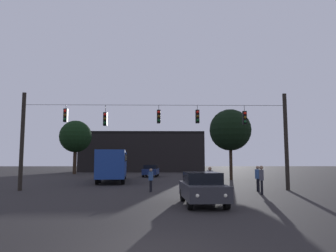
% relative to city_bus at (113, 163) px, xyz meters
% --- Properties ---
extents(ground_plane, '(168.00, 168.00, 0.00)m').
position_rel_city_bus_xyz_m(ground_plane, '(4.41, -0.32, -1.87)').
color(ground_plane, black).
rests_on(ground_plane, ground).
extents(overhead_signal_span, '(18.97, 0.44, 6.89)m').
position_rel_city_bus_xyz_m(overhead_signal_span, '(4.40, -9.77, 2.15)').
color(overhead_signal_span, black).
rests_on(overhead_signal_span, ground).
extents(city_bus, '(3.52, 11.19, 3.00)m').
position_rel_city_bus_xyz_m(city_bus, '(0.00, 0.00, 0.00)').
color(city_bus, navy).
rests_on(city_bus, ground).
extents(car_near_right, '(1.98, 4.40, 1.52)m').
position_rel_city_bus_xyz_m(car_near_right, '(6.81, -17.02, -1.07)').
color(car_near_right, '#2D2D33').
rests_on(car_near_right, ground).
extents(car_far_left, '(2.13, 4.44, 1.52)m').
position_rel_city_bus_xyz_m(car_far_left, '(3.47, 9.05, -1.07)').
color(car_far_left, navy).
rests_on(car_far_left, ground).
extents(pedestrian_crossing_left, '(0.35, 0.42, 1.68)m').
position_rel_city_bus_xyz_m(pedestrian_crossing_left, '(7.87, -12.39, -0.91)').
color(pedestrian_crossing_left, black).
rests_on(pedestrian_crossing_left, ground).
extents(pedestrian_crossing_center, '(0.36, 0.42, 1.76)m').
position_rel_city_bus_xyz_m(pedestrian_crossing_center, '(10.97, -12.78, -0.86)').
color(pedestrian_crossing_center, black).
rests_on(pedestrian_crossing_center, ground).
extents(pedestrian_crossing_right, '(0.31, 0.40, 1.54)m').
position_rel_city_bus_xyz_m(pedestrian_crossing_right, '(4.16, -10.84, -1.00)').
color(pedestrian_crossing_right, black).
rests_on(pedestrian_crossing_right, ground).
extents(pedestrian_near_bus, '(0.30, 0.39, 1.71)m').
position_rel_city_bus_xyz_m(pedestrian_near_bus, '(11.40, -10.58, -0.89)').
color(pedestrian_near_bus, black).
rests_on(pedestrian_near_bus, ground).
extents(corner_building, '(22.73, 9.43, 7.35)m').
position_rel_city_bus_xyz_m(corner_building, '(1.20, 29.56, 1.81)').
color(corner_building, black).
rests_on(corner_building, ground).
extents(tree_left_silhouette, '(4.51, 4.51, 7.65)m').
position_rel_city_bus_xyz_m(tree_left_silhouette, '(12.34, 2.12, 3.51)').
color(tree_left_silhouette, '#2D2116').
rests_on(tree_left_silhouette, ground).
extents(tree_behind_building, '(4.94, 4.94, 8.27)m').
position_rel_city_bus_xyz_m(tree_behind_building, '(-8.53, 17.34, 3.89)').
color(tree_behind_building, '#2D2116').
rests_on(tree_behind_building, ground).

